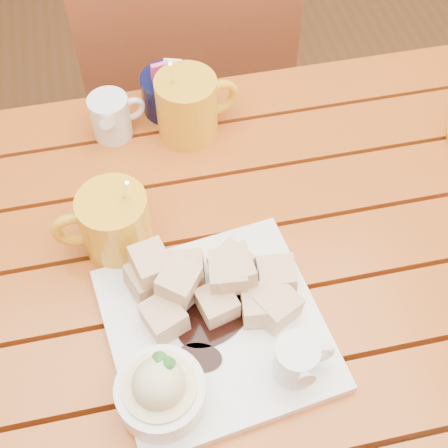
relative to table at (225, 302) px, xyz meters
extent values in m
plane|color=brown|center=(0.00, 0.00, -0.64)|extent=(5.00, 5.00, 0.00)
cube|color=#A03F14|center=(0.00, -0.23, 0.09)|extent=(1.20, 0.11, 0.03)
cube|color=#A03F14|center=(0.00, -0.11, 0.09)|extent=(1.20, 0.11, 0.03)
cube|color=#A03F14|center=(0.00, 0.00, 0.09)|extent=(1.20, 0.11, 0.03)
cube|color=#A03F14|center=(0.00, 0.11, 0.09)|extent=(1.20, 0.11, 0.03)
cube|color=#A03F14|center=(0.00, 0.23, 0.09)|extent=(1.20, 0.11, 0.03)
cube|color=#A03F14|center=(0.00, 0.34, 0.09)|extent=(1.20, 0.11, 0.03)
cube|color=#A03F14|center=(0.00, 0.36, 0.04)|extent=(1.12, 0.04, 0.08)
cylinder|color=#A03F14|center=(0.55, 0.35, -0.28)|extent=(0.06, 0.06, 0.72)
cube|color=white|center=(-0.03, -0.10, 0.12)|extent=(0.31, 0.31, 0.02)
cube|color=#C67D3C|center=(-0.10, -0.08, 0.14)|extent=(0.06, 0.06, 0.04)
cube|color=#C67D3C|center=(-0.07, -0.05, 0.18)|extent=(0.07, 0.07, 0.04)
cube|color=#C67D3C|center=(0.01, -0.02, 0.14)|extent=(0.07, 0.07, 0.04)
cube|color=#C67D3C|center=(0.05, -0.10, 0.14)|extent=(0.07, 0.07, 0.04)
cube|color=#C67D3C|center=(0.03, -0.09, 0.14)|extent=(0.06, 0.06, 0.04)
cube|color=#C67D3C|center=(-0.06, -0.02, 0.14)|extent=(0.06, 0.06, 0.04)
cube|color=#C67D3C|center=(-0.01, -0.05, 0.18)|extent=(0.06, 0.06, 0.04)
cube|color=#C67D3C|center=(-0.03, -0.07, 0.14)|extent=(0.06, 0.06, 0.04)
cube|color=#C67D3C|center=(-0.11, -0.02, 0.14)|extent=(0.06, 0.06, 0.04)
cube|color=#C67D3C|center=(0.06, -0.05, 0.14)|extent=(0.06, 0.06, 0.04)
cube|color=#C67D3C|center=(0.00, -0.05, 0.18)|extent=(0.05, 0.05, 0.04)
cube|color=#C67D3C|center=(-0.10, -0.02, 0.18)|extent=(0.06, 0.06, 0.04)
cylinder|color=white|center=(-0.12, -0.18, 0.15)|extent=(0.11, 0.11, 0.04)
cylinder|color=#FFF0BB|center=(-0.12, -0.18, 0.16)|extent=(0.09, 0.09, 0.03)
sphere|color=#FFF0BB|center=(-0.12, -0.18, 0.18)|extent=(0.06, 0.06, 0.06)
cone|color=#31822A|center=(-0.10, -0.17, 0.21)|extent=(0.04, 0.04, 0.03)
cone|color=#31822A|center=(-0.11, -0.16, 0.20)|extent=(0.03, 0.03, 0.03)
cylinder|color=white|center=(0.05, -0.18, 0.15)|extent=(0.06, 0.06, 0.06)
cylinder|color=black|center=(0.05, -0.18, 0.18)|extent=(0.04, 0.04, 0.01)
cone|color=white|center=(0.05, -0.21, 0.18)|extent=(0.02, 0.02, 0.03)
torus|color=white|center=(0.08, -0.18, 0.16)|extent=(0.04, 0.01, 0.04)
cylinder|color=gold|center=(-0.14, 0.07, 0.16)|extent=(0.10, 0.10, 0.11)
cylinder|color=black|center=(-0.14, 0.07, 0.21)|extent=(0.08, 0.08, 0.01)
torus|color=gold|center=(-0.20, 0.07, 0.16)|extent=(0.07, 0.02, 0.07)
cylinder|color=silver|center=(-0.13, 0.08, 0.20)|extent=(0.03, 0.06, 0.14)
cylinder|color=gold|center=(0.00, 0.28, 0.16)|extent=(0.10, 0.10, 0.11)
cylinder|color=black|center=(0.00, 0.28, 0.21)|extent=(0.08, 0.08, 0.01)
torus|color=gold|center=(0.05, 0.29, 0.16)|extent=(0.07, 0.03, 0.07)
cylinder|color=silver|center=(-0.02, 0.29, 0.20)|extent=(0.02, 0.07, 0.14)
cylinder|color=white|center=(-0.13, 0.30, 0.15)|extent=(0.07, 0.07, 0.08)
cylinder|color=white|center=(-0.13, 0.30, 0.18)|extent=(0.05, 0.05, 0.01)
cone|color=white|center=(-0.13, 0.27, 0.17)|extent=(0.03, 0.03, 0.03)
torus|color=white|center=(-0.09, 0.30, 0.15)|extent=(0.05, 0.02, 0.05)
cylinder|color=black|center=(-0.02, 0.34, 0.14)|extent=(0.09, 0.09, 0.07)
cube|color=#F84398|center=(-0.04, 0.34, 0.19)|extent=(0.03, 0.02, 0.04)
cube|color=white|center=(-0.01, 0.34, 0.19)|extent=(0.03, 0.02, 0.04)
cube|color=#F84398|center=(-0.02, 0.33, 0.19)|extent=(0.03, 0.03, 0.04)
cube|color=brown|center=(0.04, 0.75, -0.18)|extent=(0.47, 0.47, 0.03)
cylinder|color=brown|center=(0.23, 0.95, -0.42)|extent=(0.04, 0.04, 0.45)
cylinder|color=brown|center=(-0.16, 0.94, -0.42)|extent=(0.04, 0.04, 0.45)
cylinder|color=brown|center=(0.24, 0.57, -0.42)|extent=(0.04, 0.04, 0.45)
cylinder|color=brown|center=(-0.14, 0.55, -0.42)|extent=(0.04, 0.04, 0.45)
cube|color=brown|center=(0.05, 0.55, 0.08)|extent=(0.45, 0.05, 0.47)
camera|label=1|loc=(-0.10, -0.46, 0.88)|focal=50.00mm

